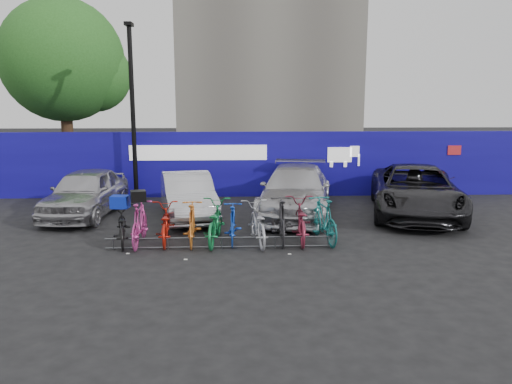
{
  "coord_description": "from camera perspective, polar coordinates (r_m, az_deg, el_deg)",
  "views": [
    {
      "loc": [
        0.34,
        -12.28,
        3.6
      ],
      "look_at": [
        0.94,
        2.0,
        0.91
      ],
      "focal_mm": 35.0,
      "sensor_mm": 36.0,
      "label": 1
    }
  ],
  "objects": [
    {
      "name": "bike_4",
      "position": [
        12.59,
        -4.78,
        -3.47
      ],
      "size": [
        0.89,
        2.08,
        1.06
      ],
      "primitive_type": "imported",
      "rotation": [
        0.0,
        0.0,
        3.05
      ],
      "color": "#147B3D",
      "rests_on": "ground"
    },
    {
      "name": "ground",
      "position": [
        12.8,
        -3.86,
        -5.69
      ],
      "size": [
        100.0,
        100.0,
        0.0
      ],
      "primitive_type": "plane",
      "color": "black",
      "rests_on": "ground"
    },
    {
      "name": "car_2",
      "position": [
        15.64,
        4.55,
        0.15
      ],
      "size": [
        3.04,
        5.49,
        1.51
      ],
      "primitive_type": "imported",
      "rotation": [
        0.0,
        0.0,
        -0.19
      ],
      "color": "#BDBCC1",
      "rests_on": "ground"
    },
    {
      "name": "car_1",
      "position": [
        15.32,
        -7.81,
        -0.43
      ],
      "size": [
        2.22,
        4.3,
        1.35
      ],
      "primitive_type": "imported",
      "rotation": [
        0.0,
        0.0,
        0.2
      ],
      "color": "#B1B2B6",
      "rests_on": "ground"
    },
    {
      "name": "cargo_crate",
      "position": [
        12.78,
        -15.27,
        -1.09
      ],
      "size": [
        0.46,
        0.37,
        0.3
      ],
      "primitive_type": "cube",
      "rotation": [
        0.0,
        0.0,
        -0.1
      ],
      "color": "#0C22B0",
      "rests_on": "bike_0"
    },
    {
      "name": "bike_0",
      "position": [
        12.91,
        -15.14,
        -3.77
      ],
      "size": [
        0.99,
        1.85,
        0.93
      ],
      "primitive_type": "imported",
      "rotation": [
        0.0,
        0.0,
        3.36
      ],
      "color": "black",
      "rests_on": "ground"
    },
    {
      "name": "bike_6",
      "position": [
        12.5,
        0.14,
        -3.64
      ],
      "size": [
        0.91,
        2.01,
        1.02
      ],
      "primitive_type": "imported",
      "rotation": [
        0.0,
        0.0,
        3.26
      ],
      "color": "#9E9FA5",
      "rests_on": "ground"
    },
    {
      "name": "car_0",
      "position": [
        16.29,
        -18.89,
        -0.04
      ],
      "size": [
        2.07,
        4.43,
        1.47
      ],
      "primitive_type": "imported",
      "rotation": [
        0.0,
        0.0,
        -0.08
      ],
      "color": "#A8A7AC",
      "rests_on": "ground"
    },
    {
      "name": "bike_9",
      "position": [
        12.75,
        7.74,
        -3.16
      ],
      "size": [
        0.85,
        1.97,
        1.15
      ],
      "primitive_type": "imported",
      "rotation": [
        0.0,
        0.0,
        3.31
      ],
      "color": "#176D6B",
      "rests_on": "ground"
    },
    {
      "name": "bike_5",
      "position": [
        12.62,
        -2.68,
        -3.58
      ],
      "size": [
        0.5,
        1.66,
        0.99
      ],
      "primitive_type": "imported",
      "rotation": [
        0.0,
        0.0,
        3.12
      ],
      "color": "#133FBA",
      "rests_on": "ground"
    },
    {
      "name": "cargo_topcase",
      "position": [
        12.56,
        -13.31,
        -0.44
      ],
      "size": [
        0.43,
        0.4,
        0.27
      ],
      "primitive_type": "cube",
      "rotation": [
        0.0,
        0.0,
        0.26
      ],
      "color": "black",
      "rests_on": "bike_1"
    },
    {
      "name": "bike_rack",
      "position": [
        12.18,
        -3.94,
        -5.75
      ],
      "size": [
        5.6,
        0.03,
        0.3
      ],
      "color": "#595B60",
      "rests_on": "ground"
    },
    {
      "name": "bike_8",
      "position": [
        12.75,
        5.08,
        -3.26
      ],
      "size": [
        0.82,
        2.09,
        1.08
      ],
      "primitive_type": "imported",
      "rotation": [
        0.0,
        0.0,
        3.09
      ],
      "color": "maroon",
      "rests_on": "ground"
    },
    {
      "name": "tree",
      "position": [
        23.48,
        -20.64,
        13.59
      ],
      "size": [
        5.4,
        5.2,
        7.8
      ],
      "color": "#382314",
      "rests_on": "ground"
    },
    {
      "name": "car_3",
      "position": [
        16.26,
        17.77,
        0.13
      ],
      "size": [
        3.82,
        6.0,
        1.54
      ],
      "primitive_type": "imported",
      "rotation": [
        0.0,
        0.0,
        -0.24
      ],
      "color": "black",
      "rests_on": "ground"
    },
    {
      "name": "bike_3",
      "position": [
        12.56,
        -7.32,
        -3.55
      ],
      "size": [
        0.56,
        1.79,
        1.07
      ],
      "primitive_type": "imported",
      "rotation": [
        0.0,
        0.0,
        3.18
      ],
      "color": "orange",
      "rests_on": "ground"
    },
    {
      "name": "bike_1",
      "position": [
        12.71,
        -13.18,
        -3.48
      ],
      "size": [
        0.52,
        1.85,
        1.11
      ],
      "primitive_type": "imported",
      "rotation": [
        0.0,
        0.0,
        3.14
      ],
      "color": "#C4378C",
      "rests_on": "ground"
    },
    {
      "name": "bike_2",
      "position": [
        12.79,
        -10.38,
        -3.59
      ],
      "size": [
        0.81,
        1.91,
        0.97
      ],
      "primitive_type": "imported",
      "rotation": [
        0.0,
        0.0,
        3.23
      ],
      "color": "#B2190C",
      "rests_on": "ground"
    },
    {
      "name": "hoarding",
      "position": [
        18.43,
        -3.43,
        3.18
      ],
      "size": [
        22.0,
        0.18,
        2.4
      ],
      "color": "#11087B",
      "rests_on": "ground"
    },
    {
      "name": "bike_7",
      "position": [
        12.62,
        2.97,
        -3.22
      ],
      "size": [
        0.61,
        1.93,
        1.15
      ],
      "primitive_type": "imported",
      "rotation": [
        0.0,
        0.0,
        3.1
      ],
      "color": "#272629",
      "rests_on": "ground"
    },
    {
      "name": "lamppost",
      "position": [
        18.03,
        -13.92,
        9.32
      ],
      "size": [
        0.25,
        0.5,
        6.11
      ],
      "color": "black",
      "rests_on": "ground"
    }
  ]
}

